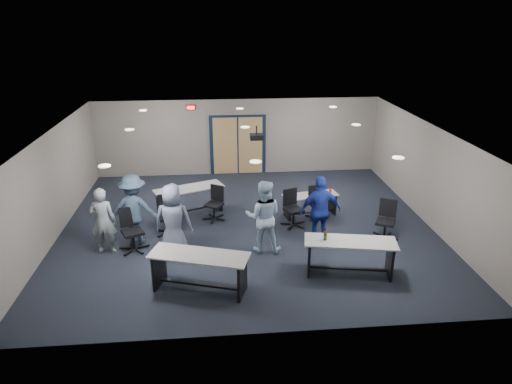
{
  "coord_description": "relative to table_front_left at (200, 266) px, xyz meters",
  "views": [
    {
      "loc": [
        -0.8,
        -11.29,
        5.5
      ],
      "look_at": [
        0.21,
        -0.3,
        1.13
      ],
      "focal_mm": 32.0,
      "sensor_mm": 36.0,
      "label": 1
    }
  ],
  "objects": [
    {
      "name": "double_door",
      "position": [
        1.22,
        7.42,
        0.48
      ],
      "size": [
        2.0,
        0.07,
        2.2
      ],
      "color": "black",
      "rests_on": "back_wall"
    },
    {
      "name": "right_wall",
      "position": [
        6.22,
        2.95,
        0.78
      ],
      "size": [
        0.04,
        9.0,
        2.7
      ],
      "primitive_type": "cube",
      "color": "gray",
      "rests_on": "floor"
    },
    {
      "name": "chair_back_a",
      "position": [
        -0.9,
        2.75,
        -0.05
      ],
      "size": [
        0.75,
        0.75,
        1.04
      ],
      "primitive_type": null,
      "rotation": [
        0.0,
        0.0,
        0.17
      ],
      "color": "black",
      "rests_on": "floor"
    },
    {
      "name": "person_lightblue",
      "position": [
        1.51,
        1.59,
        0.34
      ],
      "size": [
        0.98,
        0.81,
        1.83
      ],
      "primitive_type": "imported",
      "rotation": [
        0.0,
        0.0,
        3.0
      ],
      "color": "#AAC7E1",
      "rests_on": "floor"
    },
    {
      "name": "chair_loose_left",
      "position": [
        -1.67,
        1.89,
        -0.03
      ],
      "size": [
        0.9,
        0.9,
        1.08
      ],
      "primitive_type": null,
      "rotation": [
        0.0,
        0.0,
        0.43
      ],
      "color": "black",
      "rests_on": "floor"
    },
    {
      "name": "floor",
      "position": [
        1.22,
        2.95,
        -0.57
      ],
      "size": [
        10.0,
        10.0,
        0.0
      ],
      "primitive_type": "plane",
      "color": "black",
      "rests_on": "ground"
    },
    {
      "name": "ceiling_can_lights",
      "position": [
        1.22,
        3.2,
        2.1
      ],
      "size": [
        6.24,
        5.74,
        0.02
      ],
      "primitive_type": null,
      "color": "white",
      "rests_on": "ceiling"
    },
    {
      "name": "ceiling",
      "position": [
        1.22,
        2.95,
        2.13
      ],
      "size": [
        10.0,
        9.0,
        0.04
      ],
      "primitive_type": "cube",
      "color": "silver",
      "rests_on": "back_wall"
    },
    {
      "name": "chair_back_c",
      "position": [
        2.49,
        2.91,
        -0.06
      ],
      "size": [
        0.84,
        0.84,
        1.02
      ],
      "primitive_type": null,
      "rotation": [
        0.0,
        0.0,
        0.38
      ],
      "color": "black",
      "rests_on": "floor"
    },
    {
      "name": "table_back_right",
      "position": [
        3.08,
        3.55,
        -0.13
      ],
      "size": [
        1.65,
        0.81,
        0.75
      ],
      "rotation": [
        0.0,
        0.0,
        0.18
      ],
      "color": "#A39F9A",
      "rests_on": "floor"
    },
    {
      "name": "chair_back_b",
      "position": [
        0.32,
        3.51,
        -0.09
      ],
      "size": [
        0.84,
        0.84,
        0.97
      ],
      "primitive_type": null,
      "rotation": [
        0.0,
        0.0,
        -0.54
      ],
      "color": "black",
      "rests_on": "floor"
    },
    {
      "name": "chair_back_d",
      "position": [
        3.23,
        3.33,
        -0.1
      ],
      "size": [
        0.7,
        0.7,
        0.94
      ],
      "primitive_type": null,
      "rotation": [
        0.0,
        0.0,
        0.2
      ],
      "color": "black",
      "rests_on": "floor"
    },
    {
      "name": "chair_loose_right",
      "position": [
        4.71,
        1.91,
        -0.06
      ],
      "size": [
        0.88,
        0.88,
        1.04
      ],
      "primitive_type": null,
      "rotation": [
        0.0,
        0.0,
        -0.5
      ],
      "color": "black",
      "rests_on": "floor"
    },
    {
      "name": "table_front_left",
      "position": [
        0.0,
        0.0,
        0.0
      ],
      "size": [
        2.18,
        1.29,
        0.84
      ],
      "rotation": [
        0.0,
        0.0,
        -0.31
      ],
      "color": "#A39F9A",
      "rests_on": "floor"
    },
    {
      "name": "person_plaid",
      "position": [
        -0.64,
        1.53,
        0.34
      ],
      "size": [
        0.96,
        0.68,
        1.83
      ],
      "primitive_type": "imported",
      "rotation": [
        0.0,
        0.0,
        3.03
      ],
      "color": "slate",
      "rests_on": "floor"
    },
    {
      "name": "left_wall",
      "position": [
        -3.78,
        2.95,
        0.78
      ],
      "size": [
        0.04,
        9.0,
        2.7
      ],
      "primitive_type": "cube",
      "color": "gray",
      "rests_on": "floor"
    },
    {
      "name": "ceiling_projector",
      "position": [
        1.52,
        3.45,
        1.83
      ],
      "size": [
        0.35,
        0.32,
        0.37
      ],
      "color": "black",
      "rests_on": "ceiling"
    },
    {
      "name": "table_front_right",
      "position": [
        3.3,
        0.35,
        -0.01
      ],
      "size": [
        2.1,
        1.03,
        1.12
      ],
      "rotation": [
        0.0,
        0.0,
        -0.19
      ],
      "color": "#A39F9A",
      "rests_on": "floor"
    },
    {
      "name": "person_back",
      "position": [
        -1.66,
        2.3,
        0.34
      ],
      "size": [
        1.22,
        0.74,
        1.83
      ],
      "primitive_type": "imported",
      "rotation": [
        0.0,
        0.0,
        3.09
      ],
      "color": "#384C66",
      "rests_on": "floor"
    },
    {
      "name": "person_gray",
      "position": [
        -2.33,
        1.83,
        0.27
      ],
      "size": [
        0.63,
        0.42,
        1.69
      ],
      "primitive_type": "imported",
      "rotation": [
        0.0,
        0.0,
        3.11
      ],
      "color": "#8D9599",
      "rests_on": "floor"
    },
    {
      "name": "back_wall",
      "position": [
        1.22,
        7.45,
        0.78
      ],
      "size": [
        10.0,
        0.04,
        2.7
      ],
      "primitive_type": "cube",
      "color": "gray",
      "rests_on": "floor"
    },
    {
      "name": "exit_sign",
      "position": [
        -0.38,
        7.4,
        1.88
      ],
      "size": [
        0.32,
        0.07,
        0.18
      ],
      "color": "black",
      "rests_on": "back_wall"
    },
    {
      "name": "person_navy",
      "position": [
        2.94,
        1.78,
        0.34
      ],
      "size": [
        1.12,
        0.58,
        1.83
      ],
      "primitive_type": "imported",
      "rotation": [
        0.0,
        0.0,
        3.27
      ],
      "color": "navy",
      "rests_on": "floor"
    },
    {
      "name": "table_back_left",
      "position": [
        -0.38,
        3.99,
        -0.03
      ],
      "size": [
        2.08,
        1.35,
        0.8
      ],
      "rotation": [
        0.0,
        0.0,
        0.38
      ],
      "color": "#A39F9A",
      "rests_on": "floor"
    },
    {
      "name": "front_wall",
      "position": [
        1.22,
        -1.55,
        0.78
      ],
      "size": [
        10.0,
        0.04,
        2.7
      ],
      "primitive_type": "cube",
      "color": "gray",
      "rests_on": "floor"
    }
  ]
}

